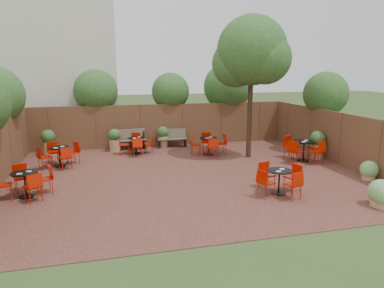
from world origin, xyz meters
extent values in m
plane|color=#354F23|center=(0.00, 0.00, 0.00)|extent=(80.00, 80.00, 0.00)
cube|color=#371A16|center=(0.00, 0.00, 0.01)|extent=(12.00, 10.00, 0.02)
cube|color=#51351E|center=(0.00, 5.00, 1.00)|extent=(12.00, 0.08, 2.00)
cube|color=#51351E|center=(6.00, 0.00, 1.00)|extent=(0.08, 10.00, 2.00)
cube|color=beige|center=(-4.50, 8.00, 4.00)|extent=(5.00, 4.00, 8.00)
sphere|color=#26501A|center=(-3.00, 5.70, 2.60)|extent=(2.01, 2.01, 2.01)
sphere|color=#26501A|center=(0.50, 5.60, 2.54)|extent=(1.82, 1.82, 1.82)
sphere|color=#26501A|center=(3.50, 5.80, 2.73)|extent=(2.44, 2.44, 2.44)
sphere|color=#26501A|center=(6.60, 2.00, 2.57)|extent=(1.90, 1.90, 1.90)
cylinder|color=black|center=(3.06, 1.88, 2.29)|extent=(0.22, 0.22, 4.54)
sphere|color=#26501A|center=(3.06, 1.88, 4.33)|extent=(2.75, 2.75, 2.75)
sphere|color=#26501A|center=(2.56, 2.28, 3.83)|extent=(1.93, 1.93, 1.93)
sphere|color=#26501A|center=(3.46, 1.48, 4.02)|extent=(2.01, 2.01, 2.01)
cube|color=brown|center=(-1.61, 4.55, 0.44)|extent=(1.52, 0.64, 0.05)
cube|color=brown|center=(-1.61, 4.75, 0.71)|extent=(1.48, 0.31, 0.45)
cube|color=black|center=(-2.28, 4.55, 0.22)|extent=(0.12, 0.45, 0.39)
cube|color=black|center=(-0.94, 4.55, 0.22)|extent=(0.12, 0.45, 0.39)
cube|color=brown|center=(0.36, 4.55, 0.41)|extent=(1.38, 0.47, 0.05)
cube|color=brown|center=(0.36, 4.73, 0.66)|extent=(1.37, 0.16, 0.41)
cube|color=black|center=(-0.26, 4.55, 0.20)|extent=(0.07, 0.41, 0.37)
cube|color=black|center=(0.98, 4.55, 0.20)|extent=(0.07, 0.41, 0.37)
cylinder|color=black|center=(-1.39, 3.60, 0.03)|extent=(0.42, 0.42, 0.03)
cylinder|color=black|center=(-1.39, 3.60, 0.37)|extent=(0.05, 0.05, 0.67)
cylinder|color=black|center=(-1.39, 3.60, 0.71)|extent=(0.72, 0.72, 0.03)
cube|color=white|center=(-1.28, 3.67, 0.74)|extent=(0.14, 0.10, 0.01)
cube|color=white|center=(-1.49, 3.48, 0.74)|extent=(0.14, 0.10, 0.01)
cylinder|color=black|center=(1.56, 2.68, 0.03)|extent=(0.44, 0.44, 0.03)
cylinder|color=black|center=(1.56, 2.68, 0.39)|extent=(0.05, 0.05, 0.69)
cylinder|color=black|center=(1.56, 2.68, 0.74)|extent=(0.75, 0.75, 0.03)
cube|color=white|center=(1.68, 2.76, 0.77)|extent=(0.15, 0.11, 0.01)
cube|color=white|center=(1.46, 2.56, 0.77)|extent=(0.15, 0.11, 0.01)
cylinder|color=black|center=(-4.40, 2.28, 0.03)|extent=(0.43, 0.43, 0.03)
cylinder|color=black|center=(-4.40, 2.28, 0.38)|extent=(0.05, 0.05, 0.69)
cylinder|color=black|center=(-4.40, 2.28, 0.74)|extent=(0.75, 0.75, 0.03)
cube|color=white|center=(-4.29, 2.36, 0.76)|extent=(0.17, 0.14, 0.01)
cube|color=white|center=(-4.50, 2.17, 0.76)|extent=(0.17, 0.14, 0.01)
cylinder|color=black|center=(2.16, -2.48, 0.03)|extent=(0.42, 0.42, 0.03)
cylinder|color=black|center=(2.16, -2.48, 0.37)|extent=(0.05, 0.05, 0.67)
cylinder|color=black|center=(2.16, -2.48, 0.72)|extent=(0.73, 0.73, 0.03)
cube|color=white|center=(2.27, -2.40, 0.74)|extent=(0.16, 0.14, 0.01)
cube|color=white|center=(2.06, -2.59, 0.74)|extent=(0.16, 0.14, 0.01)
cylinder|color=black|center=(4.92, 0.74, 0.04)|extent=(0.47, 0.47, 0.03)
cylinder|color=black|center=(4.92, 0.74, 0.42)|extent=(0.05, 0.05, 0.76)
cylinder|color=black|center=(4.92, 0.74, 0.81)|extent=(0.82, 0.82, 0.03)
cube|color=white|center=(5.05, 0.82, 0.83)|extent=(0.18, 0.15, 0.02)
cube|color=white|center=(4.81, 0.61, 0.83)|extent=(0.18, 0.15, 0.02)
cylinder|color=black|center=(-5.00, -0.94, 0.03)|extent=(0.43, 0.43, 0.03)
cylinder|color=black|center=(-5.00, -0.94, 0.38)|extent=(0.05, 0.05, 0.68)
cylinder|color=black|center=(-5.00, -0.94, 0.73)|extent=(0.74, 0.74, 0.03)
cube|color=white|center=(-4.88, -0.86, 0.75)|extent=(0.16, 0.14, 0.01)
cube|color=white|center=(-5.10, -1.06, 0.75)|extent=(0.16, 0.14, 0.01)
cylinder|color=#AA8255|center=(-2.30, 4.36, 0.28)|extent=(0.46, 0.46, 0.52)
sphere|color=#26501A|center=(-2.30, 4.36, 0.75)|extent=(0.55, 0.55, 0.55)
cylinder|color=#AA8255|center=(-0.06, 4.70, 0.27)|extent=(0.44, 0.44, 0.50)
sphere|color=#26501A|center=(-0.06, 4.70, 0.72)|extent=(0.53, 0.53, 0.53)
cylinder|color=#AA8255|center=(-5.05, 4.37, 0.30)|extent=(0.49, 0.49, 0.56)
sphere|color=#26501A|center=(-5.05, 4.37, 0.80)|extent=(0.59, 0.59, 0.59)
cylinder|color=#AA8255|center=(5.65, 0.94, 0.32)|extent=(0.52, 0.52, 0.60)
sphere|color=#26501A|center=(5.65, 0.94, 0.85)|extent=(0.63, 0.63, 0.63)
cylinder|color=#AA8255|center=(4.33, -4.02, 0.13)|extent=(0.49, 0.49, 0.22)
sphere|color=#649E51|center=(4.33, -4.02, 0.41)|extent=(0.67, 0.67, 0.67)
cylinder|color=#AA8255|center=(4.34, -4.18, 0.12)|extent=(0.44, 0.44, 0.20)
cylinder|color=#AA8255|center=(5.70, -1.98, 0.12)|extent=(0.43, 0.43, 0.20)
sphere|color=#649E51|center=(5.70, -1.98, 0.36)|extent=(0.59, 0.59, 0.59)
camera|label=1|loc=(-2.76, -11.49, 3.63)|focal=33.25mm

